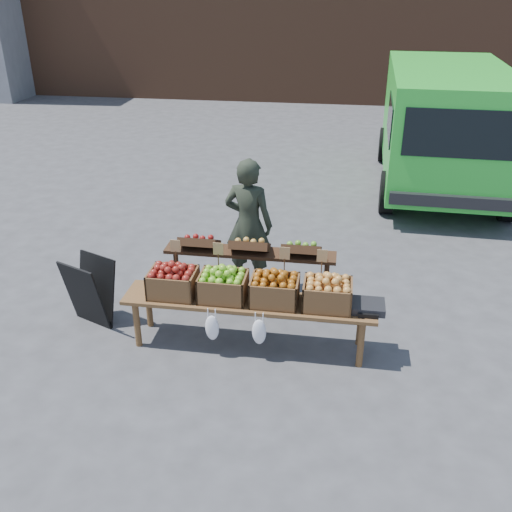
% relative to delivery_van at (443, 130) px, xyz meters
% --- Properties ---
extents(ground, '(80.00, 80.00, 0.00)m').
position_rel_delivery_van_xyz_m(ground, '(-2.29, -5.48, -1.11)').
color(ground, '#444447').
extents(delivery_van, '(2.42, 5.01, 2.21)m').
position_rel_delivery_van_xyz_m(delivery_van, '(0.00, 0.00, 0.00)').
color(delivery_van, green).
rests_on(delivery_van, ground).
extents(vendor, '(0.69, 0.51, 1.72)m').
position_rel_delivery_van_xyz_m(vendor, '(-2.93, -4.41, -0.25)').
color(vendor, '#242A1E').
rests_on(vendor, ground).
extents(chalkboard_sign, '(0.62, 0.49, 0.82)m').
position_rel_delivery_van_xyz_m(chalkboard_sign, '(-4.57, -5.59, -0.69)').
color(chalkboard_sign, black).
rests_on(chalkboard_sign, ground).
extents(back_table, '(2.10, 0.44, 1.04)m').
position_rel_delivery_van_xyz_m(back_table, '(-2.81, -5.04, -0.59)').
color(back_table, '#352012').
rests_on(back_table, ground).
extents(display_bench, '(2.70, 0.56, 0.57)m').
position_rel_delivery_van_xyz_m(display_bench, '(-2.70, -5.76, -0.82)').
color(display_bench, brown).
rests_on(display_bench, ground).
extents(crate_golden_apples, '(0.50, 0.40, 0.28)m').
position_rel_delivery_van_xyz_m(crate_golden_apples, '(-3.52, -5.76, -0.40)').
color(crate_golden_apples, maroon).
rests_on(crate_golden_apples, display_bench).
extents(crate_russet_pears, '(0.50, 0.40, 0.28)m').
position_rel_delivery_van_xyz_m(crate_russet_pears, '(-2.97, -5.76, -0.40)').
color(crate_russet_pears, '#639A2C').
rests_on(crate_russet_pears, display_bench).
extents(crate_red_apples, '(0.50, 0.40, 0.28)m').
position_rel_delivery_van_xyz_m(crate_red_apples, '(-2.42, -5.76, -0.40)').
color(crate_red_apples, '#935A15').
rests_on(crate_red_apples, display_bench).
extents(crate_green_apples, '(0.50, 0.40, 0.28)m').
position_rel_delivery_van_xyz_m(crate_green_apples, '(-1.87, -5.76, -0.40)').
color(crate_green_apples, '#A78B1D').
rests_on(crate_green_apples, display_bench).
extents(weighing_scale, '(0.34, 0.30, 0.08)m').
position_rel_delivery_van_xyz_m(weighing_scale, '(-1.45, -5.76, -0.50)').
color(weighing_scale, black).
rests_on(weighing_scale, display_bench).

